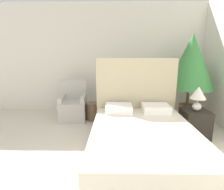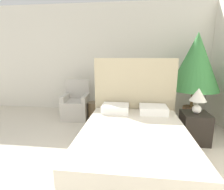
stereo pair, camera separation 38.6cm
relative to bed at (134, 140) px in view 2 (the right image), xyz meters
name	(u,v)px [view 2 (the right image)]	position (x,y,z in m)	size (l,w,h in m)	color
wall_back	(109,59)	(-0.70, 2.43, 1.15)	(10.00, 0.06, 2.90)	silver
bed	(134,140)	(0.00, 0.00, 0.00)	(1.58, 2.09, 1.50)	brown
armchair_near_window_left	(76,107)	(-1.45, 1.61, -0.01)	(0.65, 0.64, 0.95)	#B7B2A8
armchair_near_window_right	(113,108)	(-0.50, 1.61, -0.01)	(0.62, 0.62, 0.95)	#B7B2A8
potted_palm	(196,64)	(1.32, 1.59, 1.07)	(1.06, 1.06, 2.04)	brown
nightstand	(194,127)	(1.10, 0.66, -0.03)	(0.46, 0.47, 0.55)	black
table_lamp	(198,97)	(1.10, 0.65, 0.54)	(0.29, 0.29, 0.46)	white
side_table	(94,111)	(-0.97, 1.61, -0.09)	(0.32, 0.32, 0.42)	brown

